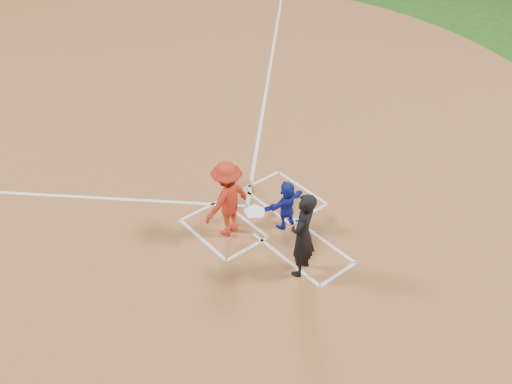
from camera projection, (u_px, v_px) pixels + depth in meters
ground at (255, 212)px, 14.01m from camera, size 120.00×120.00×0.00m
home_plate_dirt at (131, 119)px, 17.69m from camera, size 28.00×28.00×0.01m
home_plate at (255, 212)px, 14.00m from camera, size 0.60×0.60×0.02m
catcher at (287, 204)px, 13.24m from camera, size 1.16×0.37×1.25m
umpire at (303, 235)px, 11.77m from camera, size 0.87×0.74×2.04m
chalk_markings at (143, 128)px, 17.25m from camera, size 28.35×17.32×0.01m
batter_at_plate at (227, 199)px, 12.85m from camera, size 1.50×0.95×1.91m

